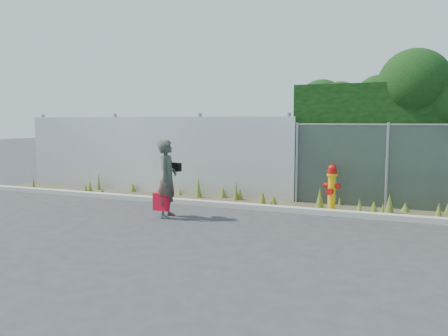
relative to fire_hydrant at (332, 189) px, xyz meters
name	(u,v)px	position (x,y,z in m)	size (l,w,h in m)	color
ground	(212,225)	(-2.06, -2.13, -0.55)	(80.00, 80.00, 0.00)	#323234
curb	(242,206)	(-2.06, -0.33, -0.49)	(16.00, 0.22, 0.12)	#ABA79A
weed_strip	(267,199)	(-1.63, 0.36, -0.42)	(16.00, 1.35, 0.54)	#433C26
corrugated_fence	(150,155)	(-5.30, 0.88, 0.56)	(8.50, 0.21, 2.30)	silver
chainlink_fence	(436,168)	(2.19, 0.87, 0.48)	(6.50, 0.07, 2.05)	gray
hedge	(440,127)	(2.30, 1.85, 1.39)	(7.43, 1.99, 3.84)	black
fire_hydrant	(332,189)	(0.00, 0.00, 0.00)	(0.38, 0.34, 1.13)	#E1AD0B
woman	(167,179)	(-3.23, -1.84, 0.30)	(0.61, 0.40, 1.69)	#106A50
red_tote_bag	(161,202)	(-3.31, -1.99, -0.19)	(0.34, 0.13, 0.45)	#BB0A2C
black_shoulder_bag	(176,167)	(-3.13, -1.63, 0.54)	(0.25, 0.10, 0.19)	black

